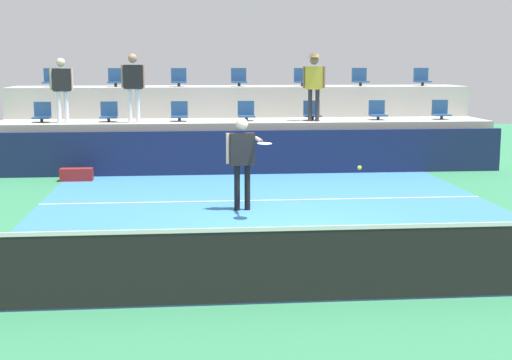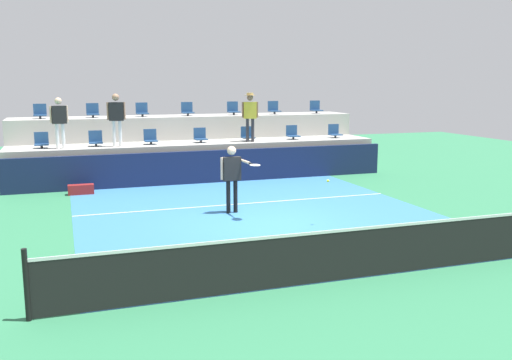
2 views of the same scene
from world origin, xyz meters
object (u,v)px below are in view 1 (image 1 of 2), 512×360
object	(u,v)px
stadium_chair_upper_mid_left	(179,79)
spectator_leaning_on_rail	(133,81)
stadium_chair_lower_center	(246,113)
stadium_chair_lower_right	(377,112)
stadium_chair_upper_far_left	(51,79)
spectator_in_white	(62,84)
stadium_chair_upper_mid_right	(302,79)
equipment_bag	(77,175)
stadium_chair_lower_far_left	(42,114)
stadium_chair_upper_right	(360,78)
spectator_with_hat	(314,80)
tennis_ball	(360,168)
stadium_chair_upper_far_right	(422,78)
stadium_chair_lower_mid_left	(179,113)
stadium_chair_lower_mid_right	(312,112)
stadium_chair_upper_center	(239,79)
stadium_chair_upper_left	(116,79)
stadium_chair_lower_left	(109,113)
tennis_player	(243,154)
stadium_chair_lower_far_right	(441,111)

from	to	relation	value
stadium_chair_upper_mid_left	spectator_leaning_on_rail	distance (m)	2.46
stadium_chair_lower_center	stadium_chair_lower_right	world-z (taller)	same
stadium_chair_upper_far_left	spectator_in_white	size ratio (longest dim) A/B	0.32
stadium_chair_upper_mid_right	equipment_bag	size ratio (longest dim) A/B	0.68
stadium_chair_lower_far_left	equipment_bag	xyz separation A→B (m)	(1.10, -1.91, -1.31)
stadium_chair_upper_mid_left	equipment_bag	distance (m)	4.93
stadium_chair_lower_far_left	equipment_bag	bearing A→B (deg)	-60.07
stadium_chair_upper_right	spectator_with_hat	distance (m)	2.79
stadium_chair_upper_right	tennis_ball	size ratio (longest dim) A/B	7.65
stadium_chair_upper_mid_left	stadium_chair_upper_far_right	size ratio (longest dim) A/B	1.00
stadium_chair_lower_mid_left	stadium_chair_lower_mid_right	world-z (taller)	same
stadium_chair_upper_center	stadium_chair_lower_far_left	bearing A→B (deg)	-161.05
stadium_chair_lower_mid_left	stadium_chair_lower_center	world-z (taller)	same
stadium_chair_lower_mid_left	spectator_leaning_on_rail	bearing A→B (deg)	-161.63
stadium_chair_upper_left	spectator_with_hat	distance (m)	5.74
stadium_chair_upper_far_right	spectator_with_hat	size ratio (longest dim) A/B	0.30
stadium_chair_lower_mid_left	stadium_chair_upper_center	xyz separation A→B (m)	(1.70, 1.80, 0.85)
spectator_leaning_on_rail	equipment_bag	bearing A→B (deg)	-129.94
stadium_chair_lower_mid_right	stadium_chair_upper_far_right	xyz separation A→B (m)	(3.58, 1.80, 0.85)
stadium_chair_lower_left	equipment_bag	xyz separation A→B (m)	(-0.60, -1.91, -1.31)
tennis_player	stadium_chair_upper_far_left	bearing A→B (deg)	122.38
stadium_chair_lower_far_left	stadium_chair_lower_far_right	world-z (taller)	same
stadium_chair_lower_far_right	spectator_with_hat	world-z (taller)	spectator_with_hat
stadium_chair_lower_right	stadium_chair_upper_far_left	world-z (taller)	stadium_chair_upper_far_left
spectator_in_white	spectator_with_hat	xyz separation A→B (m)	(6.46, 0.00, 0.10)
stadium_chair_lower_right	spectator_leaning_on_rail	bearing A→B (deg)	-176.61
stadium_chair_upper_right	stadium_chair_lower_left	bearing A→B (deg)	-165.75
stadium_chair_upper_far_left	spectator_in_white	bearing A→B (deg)	-73.63
stadium_chair_lower_left	stadium_chair_upper_far_left	bearing A→B (deg)	134.28
stadium_chair_upper_left	stadium_chair_upper_mid_left	size ratio (longest dim) A/B	1.00
stadium_chair_upper_far_left	spectator_leaning_on_rail	size ratio (longest dim) A/B	0.30
stadium_chair_lower_right	stadium_chair_upper_far_left	xyz separation A→B (m)	(-8.92, 1.80, 0.85)
stadium_chair_upper_right	equipment_bag	distance (m)	8.81
stadium_chair_lower_far_left	spectator_leaning_on_rail	world-z (taller)	spectator_leaning_on_rail
stadium_chair_lower_mid_right	stadium_chair_upper_far_left	size ratio (longest dim) A/B	1.00
stadium_chair_lower_far_left	stadium_chair_lower_right	distance (m)	8.86
stadium_chair_upper_left	stadium_chair_upper_mid_right	size ratio (longest dim) A/B	1.00
stadium_chair_lower_mid_right	stadium_chair_upper_right	size ratio (longest dim) A/B	1.00
stadium_chair_lower_left	stadium_chair_upper_far_left	world-z (taller)	stadium_chair_upper_far_left
stadium_chair_lower_center	stadium_chair_upper_right	size ratio (longest dim) A/B	1.00
stadium_chair_lower_left	stadium_chair_upper_center	distance (m)	4.06
stadium_chair_upper_mid_right	stadium_chair_upper_right	bearing A→B (deg)	0.00
stadium_chair_lower_mid_left	stadium_chair_upper_mid_right	world-z (taller)	stadium_chair_upper_mid_right
stadium_chair_upper_mid_right	spectator_leaning_on_rail	xyz separation A→B (m)	(-4.69, -2.18, -0.00)
stadium_chair_lower_far_left	stadium_chair_lower_left	size ratio (longest dim) A/B	1.00
stadium_chair_upper_mid_left	stadium_chair_upper_far_right	xyz separation A→B (m)	(7.13, 0.00, 0.00)
stadium_chair_upper_center	spectator_in_white	bearing A→B (deg)	-154.84
stadium_chair_lower_mid_right	stadium_chair_lower_left	bearing A→B (deg)	180.00
equipment_bag	spectator_with_hat	bearing A→B (deg)	14.41
stadium_chair_lower_mid_left	tennis_player	world-z (taller)	stadium_chair_lower_mid_left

